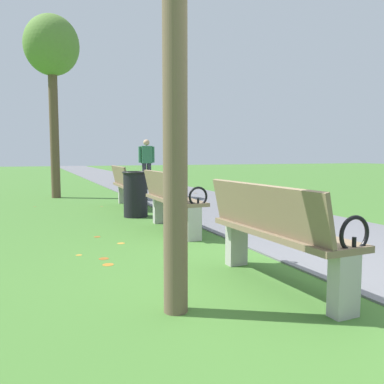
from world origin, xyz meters
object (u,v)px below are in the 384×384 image
park_bench_1 (275,231)px  pedestrian_walking (147,161)px  tree_2 (52,50)px  park_bench_3 (126,185)px  trash_bin (136,194)px  park_bench_2 (171,199)px

park_bench_1 → pedestrian_walking: 9.90m
tree_2 → pedestrian_walking: size_ratio=2.93×
park_bench_3 → trash_bin: size_ratio=1.93×
park_bench_3 → trash_bin: (-0.15, -1.41, -0.06)m
pedestrian_walking → trash_bin: 5.73m
park_bench_1 → trash_bin: bearing=92.0°
park_bench_3 → pedestrian_walking: bearing=68.5°
park_bench_1 → pedestrian_walking: (1.59, 9.76, 0.44)m
park_bench_1 → park_bench_2: bearing=90.0°
park_bench_3 → tree_2: 4.46m
trash_bin → park_bench_3: bearing=84.0°
tree_2 → park_bench_3: bearing=-63.6°
pedestrian_walking → trash_bin: size_ratio=1.93×
park_bench_1 → park_bench_3: (0.00, 5.74, 0.00)m
park_bench_2 → trash_bin: 1.59m
tree_2 → trash_bin: bearing=-74.0°
tree_2 → park_bench_2: bearing=-76.9°
park_bench_2 → pedestrian_walking: size_ratio=0.99×
park_bench_1 → tree_2: tree_2 is taller
park_bench_2 → pedestrian_walking: (1.59, 7.02, 0.44)m
park_bench_2 → park_bench_1: bearing=-90.0°
park_bench_3 → pedestrian_walking: pedestrian_walking is taller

